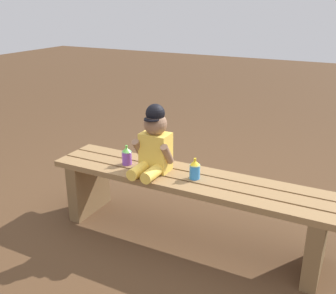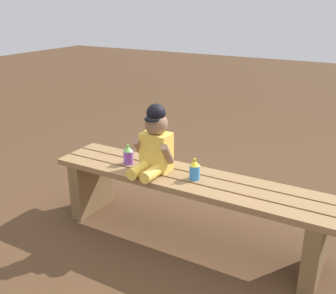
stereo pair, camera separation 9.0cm
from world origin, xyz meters
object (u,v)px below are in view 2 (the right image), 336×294
object	(u,v)px
sippy_cup_right	(195,170)
child_figure	(154,143)
sippy_cup_left	(128,155)
park_bench	(188,196)

from	to	relation	value
sippy_cup_right	child_figure	bearing A→B (deg)	-176.63
child_figure	sippy_cup_left	distance (m)	0.23
park_bench	sippy_cup_right	xyz separation A→B (m)	(0.04, -0.01, 0.18)
park_bench	child_figure	xyz separation A→B (m)	(-0.21, -0.02, 0.30)
child_figure	sippy_cup_right	size ratio (longest dim) A/B	3.26
park_bench	child_figure	size ratio (longest dim) A/B	4.21
sippy_cup_right	park_bench	bearing A→B (deg)	168.99
sippy_cup_left	sippy_cup_right	distance (m)	0.46
sippy_cup_left	sippy_cup_right	bearing A→B (deg)	0.00
park_bench	sippy_cup_left	distance (m)	0.45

